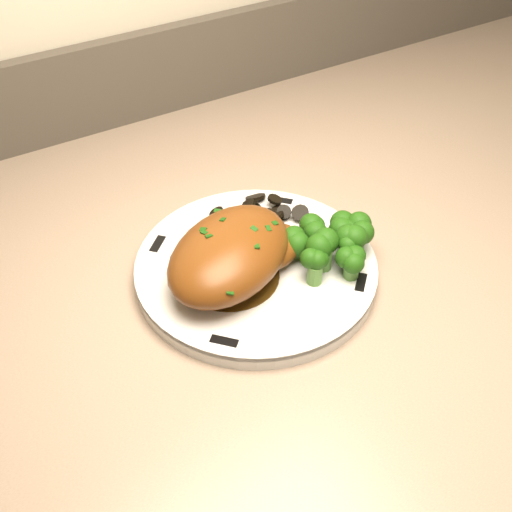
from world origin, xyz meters
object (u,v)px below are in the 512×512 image
broccoli_florets (332,245)px  plate (256,269)px  chicken_breast (235,253)px  counter (475,346)px

broccoli_florets → plate: bearing=153.6°
plate → chicken_breast: (-0.03, -0.00, 0.04)m
chicken_breast → broccoli_florets: chicken_breast is taller
counter → chicken_breast: 0.74m
counter → plate: 0.70m
counter → broccoli_florets: counter is taller
counter → chicken_breast: (-0.53, -0.05, 0.52)m
counter → broccoli_florets: (-0.43, -0.08, 0.51)m
counter → plate: counter is taller
plate → counter: bearing=4.9°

